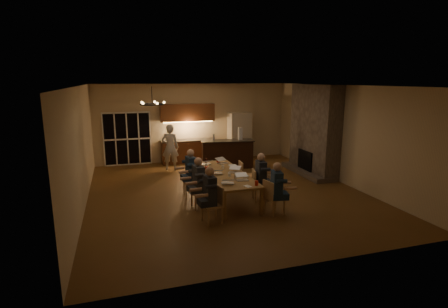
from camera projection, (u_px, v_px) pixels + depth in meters
floor at (226, 192)px, 10.66m from camera, size 9.00×9.00×0.00m
back_wall at (194, 123)px, 14.55m from camera, size 8.00×0.04×3.20m
left_wall at (80, 148)px, 9.17m from camera, size 0.04×9.00×3.20m
right_wall at (342, 134)px, 11.48m from camera, size 0.04×9.00×3.20m
ceiling at (226, 85)px, 9.98m from camera, size 8.00×9.00×0.04m
french_doors at (127, 139)px, 13.84m from camera, size 1.86×0.08×2.10m
fireplace at (314, 130)px, 12.51m from camera, size 0.58×2.50×3.20m
kitchenette at (188, 134)px, 14.25m from camera, size 2.24×0.68×2.40m
refrigerator at (239, 136)px, 14.87m from camera, size 0.90×0.68×2.00m
dining_table at (225, 185)px, 10.08m from camera, size 1.10×3.18×0.75m
bar_island at (227, 154)px, 13.52m from camera, size 2.11×0.98×1.08m
chair_left_near at (212, 205)px, 8.32m from camera, size 0.51×0.51×0.89m
chair_left_mid at (200, 192)px, 9.27m from camera, size 0.47×0.47×0.89m
chair_left_far at (191, 181)px, 10.31m from camera, size 0.45×0.45×0.89m
chair_right_near at (274, 197)px, 8.88m from camera, size 0.53×0.53×0.89m
chair_right_mid at (261, 185)px, 9.87m from camera, size 0.51×0.51×0.89m
chair_right_far at (247, 175)px, 10.87m from camera, size 0.47×0.47×0.89m
person_left_near at (210, 195)px, 8.29m from camera, size 0.64×0.64×1.38m
person_right_near at (277, 189)px, 8.71m from camera, size 0.71×0.71×1.38m
person_left_mid at (199, 183)px, 9.25m from camera, size 0.67×0.67×1.38m
person_right_mid at (261, 177)px, 9.79m from camera, size 0.66×0.66×1.38m
person_left_far at (191, 172)px, 10.32m from camera, size 0.66×0.66×1.38m
standing_person at (170, 147)px, 13.08m from camera, size 0.73×0.59×1.75m
chandelier at (152, 104)px, 8.95m from camera, size 0.64×0.64×0.03m
laptop_a at (228, 179)px, 8.96m from camera, size 0.37×0.34×0.23m
laptop_b at (242, 176)px, 9.25m from camera, size 0.34×0.30×0.23m
laptop_c at (217, 170)px, 9.89m from camera, size 0.35×0.32×0.23m
laptop_d at (234, 169)px, 10.00m from camera, size 0.42×0.41×0.23m
laptop_e at (206, 161)px, 10.98m from camera, size 0.37×0.34×0.23m
laptop_f at (223, 160)px, 11.10m from camera, size 0.40×0.37×0.23m
mug_front at (229, 175)px, 9.62m from camera, size 0.07×0.07×0.10m
mug_mid at (223, 167)px, 10.47m from camera, size 0.08×0.08×0.10m
mug_back at (206, 165)px, 10.71m from camera, size 0.08×0.08×0.10m
redcup_near at (257, 183)px, 8.82m from camera, size 0.09×0.09×0.12m
redcup_mid at (207, 168)px, 10.28m from camera, size 0.08×0.08×0.12m
redcup_far at (218, 160)px, 11.28m from camera, size 0.09×0.09×0.12m
can_silver at (235, 177)px, 9.38m from camera, size 0.07×0.07×0.12m
can_cola at (206, 161)px, 11.25m from camera, size 0.06×0.06×0.12m
can_right at (235, 168)px, 10.33m from camera, size 0.06×0.06×0.12m
plate_near at (244, 176)px, 9.64m from camera, size 0.25×0.25×0.02m
plate_left at (226, 183)px, 9.01m from camera, size 0.23×0.23×0.02m
plate_far at (232, 165)px, 10.84m from camera, size 0.27×0.27×0.02m
notepad at (248, 186)px, 8.73m from camera, size 0.21×0.24×0.01m
bar_bottle at (214, 137)px, 13.35m from camera, size 0.08×0.08×0.24m
bar_blender at (240, 134)px, 13.50m from camera, size 0.16×0.16×0.47m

